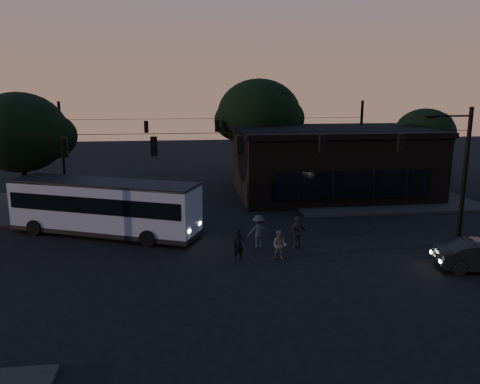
{
  "coord_description": "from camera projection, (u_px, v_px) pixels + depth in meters",
  "views": [
    {
      "loc": [
        -3.09,
        -20.54,
        8.42
      ],
      "look_at": [
        0.0,
        4.0,
        3.0
      ],
      "focal_mm": 35.0,
      "sensor_mm": 36.0,
      "label": 1
    }
  ],
  "objects": [
    {
      "name": "sidewalk_far_right",
      "position": [
        374.0,
        197.0,
        37.1
      ],
      "size": [
        14.0,
        10.0,
        0.15
      ],
      "primitive_type": "cube",
      "color": "black",
      "rests_on": "ground"
    },
    {
      "name": "pedestrian_d",
      "position": [
        258.0,
        231.0,
        25.34
      ],
      "size": [
        1.18,
        0.69,
        1.82
      ],
      "primitive_type": "imported",
      "rotation": [
        0.0,
        0.0,
        3.16
      ],
      "color": "#212529",
      "rests_on": "ground"
    },
    {
      "name": "sidewalk_far_left",
      "position": [
        32.0,
        207.0,
        33.93
      ],
      "size": [
        14.0,
        10.0,
        0.15
      ],
      "primitive_type": "cube",
      "color": "black",
      "rests_on": "ground"
    },
    {
      "name": "tree_behind",
      "position": [
        259.0,
        115.0,
        42.57
      ],
      "size": [
        7.6,
        7.6,
        9.43
      ],
      "color": "black",
      "rests_on": "ground"
    },
    {
      "name": "tree_left",
      "position": [
        20.0,
        133.0,
        31.78
      ],
      "size": [
        6.4,
        6.4,
        8.3
      ],
      "color": "black",
      "rests_on": "ground"
    },
    {
      "name": "pedestrian_c",
      "position": [
        297.0,
        232.0,
        25.23
      ],
      "size": [
        1.13,
        0.77,
        1.78
      ],
      "primitive_type": "imported",
      "rotation": [
        0.0,
        0.0,
        3.49
      ],
      "color": "black",
      "rests_on": "ground"
    },
    {
      "name": "ground",
      "position": [
        251.0,
        272.0,
        22.08
      ],
      "size": [
        120.0,
        120.0,
        0.0
      ],
      "primitive_type": "plane",
      "color": "black",
      "rests_on": "ground"
    },
    {
      "name": "bus",
      "position": [
        104.0,
        205.0,
        27.41
      ],
      "size": [
        11.55,
        6.96,
        3.22
      ],
      "rotation": [
        0.0,
        0.0,
        -0.41
      ],
      "color": "gray",
      "rests_on": "ground"
    },
    {
      "name": "pedestrian_b",
      "position": [
        280.0,
        245.0,
        23.49
      ],
      "size": [
        0.93,
        0.88,
        1.53
      ],
      "primitive_type": "imported",
      "rotation": [
        0.0,
        0.0,
        -0.53
      ],
      "color": "#4D4B46",
      "rests_on": "ground"
    },
    {
      "name": "signal_rig_near",
      "position": [
        240.0,
        166.0,
        25.01
      ],
      "size": [
        26.24,
        0.3,
        7.5
      ],
      "color": "black",
      "rests_on": "ground"
    },
    {
      "name": "tree_right",
      "position": [
        425.0,
        134.0,
        40.74
      ],
      "size": [
        5.2,
        5.2,
        6.86
      ],
      "color": "black",
      "rests_on": "ground"
    },
    {
      "name": "building",
      "position": [
        331.0,
        161.0,
        38.09
      ],
      "size": [
        15.4,
        10.41,
        5.4
      ],
      "color": "black",
      "rests_on": "ground"
    },
    {
      "name": "signal_rig_far",
      "position": [
        217.0,
        139.0,
        40.57
      ],
      "size": [
        26.24,
        0.3,
        7.5
      ],
      "color": "black",
      "rests_on": "ground"
    },
    {
      "name": "pedestrian_a",
      "position": [
        238.0,
        245.0,
        23.38
      ],
      "size": [
        0.66,
        0.48,
        1.66
      ],
      "primitive_type": "imported",
      "rotation": [
        0.0,
        0.0,
        0.15
      ],
      "color": "black",
      "rests_on": "ground"
    }
  ]
}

